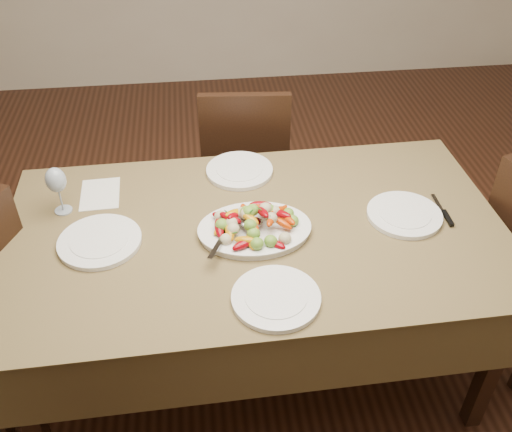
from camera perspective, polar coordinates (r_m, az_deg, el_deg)
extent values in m
plane|color=#351B10|center=(2.63, 5.24, -14.74)|extent=(6.00, 6.00, 0.00)
cube|color=brown|center=(2.35, 0.00, -8.46)|extent=(1.86, 1.07, 0.76)
ellipsoid|color=white|center=(2.07, -0.14, -1.48)|extent=(0.41, 0.30, 0.02)
cylinder|color=white|center=(2.10, -15.35, -2.48)|extent=(0.30, 0.30, 0.02)
cylinder|color=white|center=(2.22, 14.61, 0.11)|extent=(0.28, 0.28, 0.02)
cylinder|color=white|center=(2.39, -1.66, 4.56)|extent=(0.28, 0.28, 0.02)
cylinder|color=white|center=(1.83, 2.01, -8.20)|extent=(0.29, 0.29, 0.02)
cube|color=silver|center=(2.35, -15.32, 2.14)|extent=(0.16, 0.22, 0.00)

